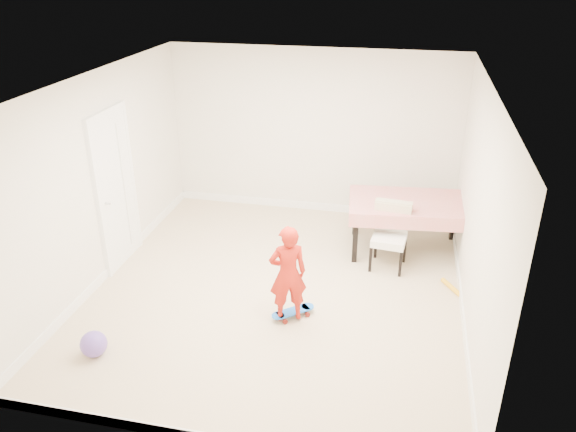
% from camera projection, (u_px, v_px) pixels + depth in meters
% --- Properties ---
extents(ground, '(5.00, 5.00, 0.00)m').
position_uv_depth(ground, '(277.00, 290.00, 7.06)').
color(ground, '#C8B08B').
rests_on(ground, ground).
extents(ceiling, '(4.50, 5.00, 0.04)m').
position_uv_depth(ceiling, '(275.00, 84.00, 5.95)').
color(ceiling, silver).
rests_on(ceiling, wall_back).
extents(wall_back, '(4.50, 0.04, 2.60)m').
position_uv_depth(wall_back, '(313.00, 133.00, 8.69)').
color(wall_back, silver).
rests_on(wall_back, ground).
extents(wall_front, '(4.50, 0.04, 2.60)m').
position_uv_depth(wall_front, '(201.00, 320.00, 4.31)').
color(wall_front, silver).
rests_on(wall_front, ground).
extents(wall_left, '(0.04, 5.00, 2.60)m').
position_uv_depth(wall_left, '(101.00, 180.00, 6.93)').
color(wall_left, silver).
rests_on(wall_left, ground).
extents(wall_right, '(0.04, 5.00, 2.60)m').
position_uv_depth(wall_right, '(476.00, 213.00, 6.07)').
color(wall_right, silver).
rests_on(wall_right, ground).
extents(door, '(0.11, 0.94, 2.11)m').
position_uv_depth(door, '(116.00, 191.00, 7.31)').
color(door, white).
rests_on(door, ground).
extents(baseboard_back, '(4.50, 0.02, 0.12)m').
position_uv_depth(baseboard_back, '(312.00, 206.00, 9.23)').
color(baseboard_back, white).
rests_on(baseboard_back, ground).
extents(baseboard_left, '(0.02, 5.00, 0.12)m').
position_uv_depth(baseboard_left, '(113.00, 267.00, 7.46)').
color(baseboard_left, white).
rests_on(baseboard_left, ground).
extents(baseboard_right, '(0.02, 5.00, 0.12)m').
position_uv_depth(baseboard_right, '(462.00, 308.00, 6.60)').
color(baseboard_right, white).
rests_on(baseboard_right, ground).
extents(dining_table, '(1.71, 1.17, 0.76)m').
position_uv_depth(dining_table, '(407.00, 226.00, 7.85)').
color(dining_table, red).
rests_on(dining_table, ground).
extents(dining_chair, '(0.55, 0.62, 0.89)m').
position_uv_depth(dining_chair, '(389.00, 237.00, 7.39)').
color(dining_chair, white).
rests_on(dining_chair, ground).
extents(skateboard, '(0.54, 0.50, 0.08)m').
position_uv_depth(skateboard, '(293.00, 313.00, 6.53)').
color(skateboard, blue).
rests_on(skateboard, ground).
extents(child, '(0.50, 0.42, 1.17)m').
position_uv_depth(child, '(288.00, 276.00, 6.24)').
color(child, red).
rests_on(child, ground).
extents(balloon, '(0.28, 0.28, 0.28)m').
position_uv_depth(balloon, '(94.00, 344.00, 5.87)').
color(balloon, '#6548AE').
rests_on(balloon, ground).
extents(foam_toy, '(0.26, 0.37, 0.06)m').
position_uv_depth(foam_toy, '(452.00, 287.00, 7.06)').
color(foam_toy, yellow).
rests_on(foam_toy, ground).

